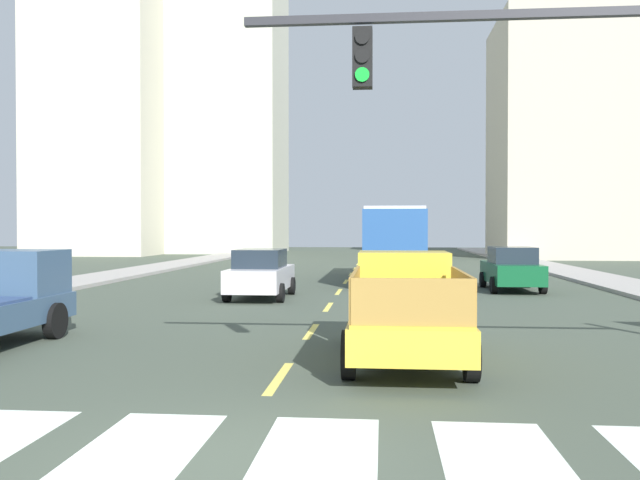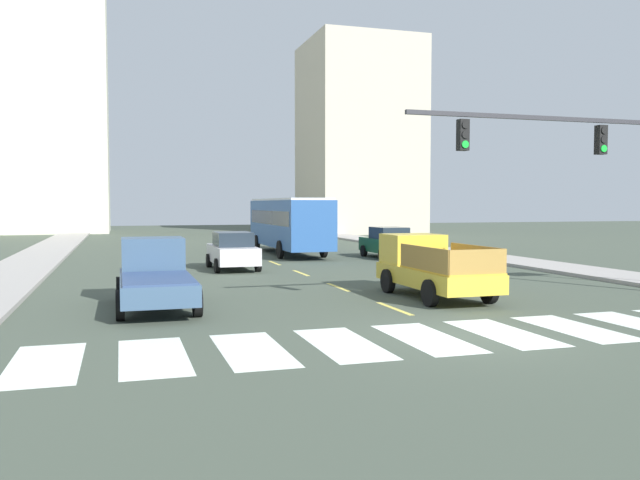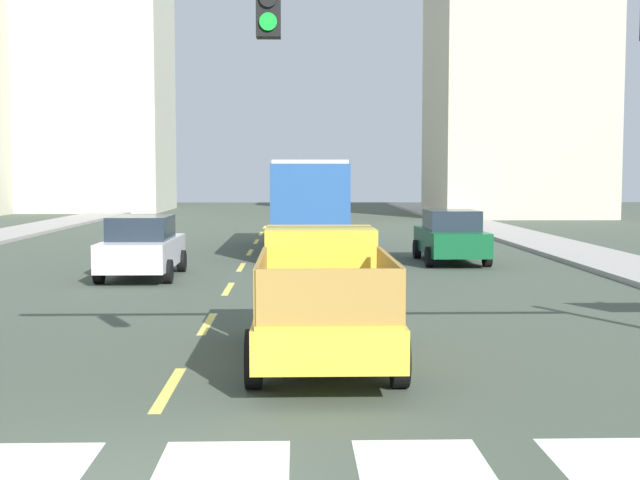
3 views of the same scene
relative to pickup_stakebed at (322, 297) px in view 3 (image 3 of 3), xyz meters
name	(u,v)px [view 3 (image 3 of 3)]	position (x,y,z in m)	size (l,w,h in m)	color
sidewalk_right	(630,267)	(9.67, 11.99, -0.86)	(2.88, 110.00, 0.15)	#9F9A95
lane_dash_0	(169,389)	(-2.12, -2.01, -0.93)	(0.16, 2.40, 0.01)	#E2CE56
lane_dash_1	(208,323)	(-2.12, 2.99, -0.93)	(0.16, 2.40, 0.01)	#E2CE56
lane_dash_2	(228,289)	(-2.12, 7.99, -0.93)	(0.16, 2.40, 0.01)	#E2CE56
lane_dash_3	(241,267)	(-2.12, 12.99, -0.93)	(0.16, 2.40, 0.01)	#E2CE56
lane_dash_4	(250,252)	(-2.12, 17.99, -0.93)	(0.16, 2.40, 0.01)	#E2CE56
lane_dash_5	(256,242)	(-2.12, 22.99, -0.93)	(0.16, 2.40, 0.01)	#E2CE56
lane_dash_6	(261,233)	(-2.12, 27.99, -0.93)	(0.16, 2.40, 0.01)	#E2CE56
lane_dash_7	(265,227)	(-2.12, 32.99, -0.93)	(0.16, 2.40, 0.01)	#E2CE56
pickup_stakebed	(322,297)	(0.00, 0.00, 0.00)	(2.18, 5.20, 1.96)	gold
city_bus	(308,199)	(0.03, 18.48, 1.02)	(2.72, 10.80, 3.32)	#265191
sedan_near_left	(142,247)	(-4.69, 10.40, -0.08)	(2.02, 4.40, 1.72)	silver
sedan_far	(451,236)	(4.61, 14.16, -0.08)	(2.02, 4.40, 1.72)	#11522C
block_mid_left	(515,71)	(14.49, 45.07, 8.94)	(10.97, 11.06, 19.76)	#B8AF9A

